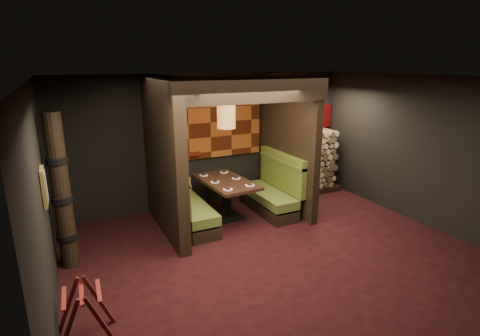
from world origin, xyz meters
name	(u,v)px	position (x,y,z in m)	size (l,w,h in m)	color
floor	(275,254)	(0.00, 0.00, -0.01)	(6.50, 5.50, 0.02)	black
ceiling	(280,77)	(0.00, 0.00, 2.86)	(6.50, 5.50, 0.02)	black
wall_back	(211,140)	(0.00, 2.76, 1.43)	(6.50, 0.02, 2.85)	black
wall_front	(435,246)	(0.00, -2.76, 1.43)	(6.50, 0.02, 2.85)	black
wall_left	(42,205)	(-3.26, 0.00, 1.43)	(0.02, 5.50, 2.85)	black
wall_right	(421,150)	(3.26, 0.00, 1.43)	(0.02, 5.50, 2.85)	black
partition_left	(164,157)	(-1.35, 1.65, 1.43)	(0.20, 2.20, 2.85)	black
partition_right	(287,143)	(1.30, 1.70, 1.43)	(0.15, 2.10, 2.85)	black
header_beam	(255,90)	(-0.02, 0.70, 2.63)	(2.85, 0.18, 0.44)	black
tapa_back_panel	(210,122)	(-0.02, 2.71, 1.82)	(2.40, 0.06, 1.55)	#964619
tapa_side_panel	(166,132)	(-1.23, 1.82, 1.85)	(0.04, 1.85, 1.45)	#964619
lacquer_shelf	(186,155)	(-0.60, 2.65, 1.18)	(0.60, 0.12, 0.07)	#53170B
booth_bench_left	(187,207)	(-0.96, 1.65, 0.40)	(0.68, 1.60, 1.14)	black
booth_bench_right	(272,193)	(0.93, 1.65, 0.40)	(0.68, 1.60, 1.14)	black
dining_table	(226,192)	(-0.11, 1.72, 0.57)	(0.93, 1.57, 0.80)	black
place_settings	(226,180)	(-0.11, 1.72, 0.81)	(0.73, 1.25, 0.03)	white
pendant_lamp	(226,116)	(-0.11, 1.67, 2.08)	(0.35, 0.35, 0.99)	olive
framed_picture	(44,187)	(-3.22, 0.10, 1.62)	(0.05, 0.36, 0.46)	olive
luggage_rack	(84,313)	(-2.97, -0.80, 0.38)	(0.71, 0.51, 0.75)	#4C1210
totem_column	(62,194)	(-3.05, 1.10, 1.19)	(0.31, 0.31, 2.40)	black
firewood_stack	(306,162)	(2.29, 2.35, 0.75)	(1.73, 0.70, 1.50)	black
mosaic_header	(300,118)	(2.29, 2.68, 1.78)	(1.83, 0.10, 0.56)	maroon
bay_front_post	(284,141)	(1.39, 1.96, 1.43)	(0.08, 0.08, 2.85)	black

